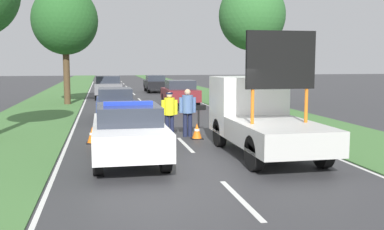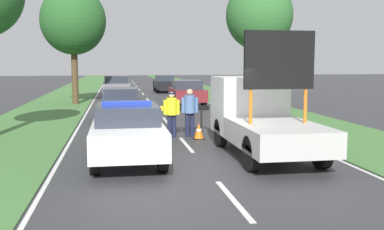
{
  "view_description": "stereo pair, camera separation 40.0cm",
  "coord_description": "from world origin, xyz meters",
  "px_view_note": "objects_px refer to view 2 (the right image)",
  "views": [
    {
      "loc": [
        -2.6,
        -11.32,
        2.67
      ],
      "look_at": [
        0.0,
        1.69,
        1.1
      ],
      "focal_mm": 42.0,
      "sensor_mm": 36.0,
      "label": 1
    },
    {
      "loc": [
        -2.21,
        -11.39,
        2.67
      ],
      "look_at": [
        0.0,
        1.69,
        1.1
      ],
      "focal_mm": 42.0,
      "sensor_mm": 36.0,
      "label": 2
    }
  ],
  "objects_px": {
    "police_officer": "(172,110)",
    "pedestrian_civilian": "(190,109)",
    "traffic_cone_near_truck": "(94,135)",
    "queued_car_hatch_blue": "(120,103)",
    "road_barrier": "(172,111)",
    "traffic_cone_near_police": "(223,123)",
    "traffic_cone_centre_front": "(199,131)",
    "queued_car_sedan_black": "(164,83)",
    "roadside_tree_mid_left": "(259,16)",
    "queued_car_wagon_maroon": "(187,93)",
    "work_truck": "(260,115)",
    "roadside_tree_near_right": "(73,21)",
    "queued_car_suv_grey": "(117,87)",
    "police_car": "(127,131)"
  },
  "relations": [
    {
      "from": "police_officer",
      "to": "pedestrian_civilian",
      "type": "distance_m",
      "value": 0.67
    },
    {
      "from": "traffic_cone_near_truck",
      "to": "queued_car_hatch_blue",
      "type": "bearing_deg",
      "value": 81.51
    },
    {
      "from": "pedestrian_civilian",
      "to": "traffic_cone_near_truck",
      "type": "distance_m",
      "value": 3.48
    },
    {
      "from": "road_barrier",
      "to": "traffic_cone_near_police",
      "type": "relative_size",
      "value": 4.19
    },
    {
      "from": "traffic_cone_centre_front",
      "to": "traffic_cone_near_truck",
      "type": "height_order",
      "value": "same"
    },
    {
      "from": "traffic_cone_centre_front",
      "to": "queued_car_sedan_black",
      "type": "bearing_deg",
      "value": 86.65
    },
    {
      "from": "traffic_cone_near_police",
      "to": "roadside_tree_mid_left",
      "type": "xyz_separation_m",
      "value": [
        4.38,
        9.19,
        5.06
      ]
    },
    {
      "from": "traffic_cone_centre_front",
      "to": "queued_car_wagon_maroon",
      "type": "bearing_deg",
      "value": 83.04
    },
    {
      "from": "police_officer",
      "to": "queued_car_sedan_black",
      "type": "relative_size",
      "value": 0.37
    },
    {
      "from": "work_truck",
      "to": "queued_car_sedan_black",
      "type": "height_order",
      "value": "work_truck"
    },
    {
      "from": "queued_car_wagon_maroon",
      "to": "roadside_tree_near_right",
      "type": "bearing_deg",
      "value": -19.04
    },
    {
      "from": "police_officer",
      "to": "queued_car_suv_grey",
      "type": "distance_m",
      "value": 17.85
    },
    {
      "from": "work_truck",
      "to": "roadside_tree_mid_left",
      "type": "height_order",
      "value": "roadside_tree_mid_left"
    },
    {
      "from": "police_car",
      "to": "queued_car_sedan_black",
      "type": "bearing_deg",
      "value": 80.27
    },
    {
      "from": "queued_car_hatch_blue",
      "to": "police_car",
      "type": "bearing_deg",
      "value": 90.59
    },
    {
      "from": "traffic_cone_near_truck",
      "to": "roadside_tree_mid_left",
      "type": "bearing_deg",
      "value": 49.96
    },
    {
      "from": "traffic_cone_near_truck",
      "to": "queued_car_hatch_blue",
      "type": "height_order",
      "value": "queued_car_hatch_blue"
    },
    {
      "from": "police_officer",
      "to": "traffic_cone_near_police",
      "type": "height_order",
      "value": "police_officer"
    },
    {
      "from": "roadside_tree_near_right",
      "to": "road_barrier",
      "type": "bearing_deg",
      "value": -70.02
    },
    {
      "from": "work_truck",
      "to": "police_officer",
      "type": "xyz_separation_m",
      "value": [
        -2.23,
        3.08,
        -0.14
      ]
    },
    {
      "from": "queued_car_wagon_maroon",
      "to": "queued_car_suv_grey",
      "type": "relative_size",
      "value": 0.95
    },
    {
      "from": "traffic_cone_centre_front",
      "to": "traffic_cone_near_truck",
      "type": "distance_m",
      "value": 3.56
    },
    {
      "from": "police_car",
      "to": "road_barrier",
      "type": "height_order",
      "value": "police_car"
    },
    {
      "from": "queued_car_wagon_maroon",
      "to": "queued_car_sedan_black",
      "type": "relative_size",
      "value": 0.9
    },
    {
      "from": "queued_car_suv_grey",
      "to": "roadside_tree_mid_left",
      "type": "xyz_separation_m",
      "value": [
        8.4,
        -7.45,
        4.51
      ]
    },
    {
      "from": "traffic_cone_near_police",
      "to": "queued_car_hatch_blue",
      "type": "relative_size",
      "value": 0.15
    },
    {
      "from": "police_car",
      "to": "queued_car_hatch_blue",
      "type": "bearing_deg",
      "value": 89.02
    },
    {
      "from": "work_truck",
      "to": "queued_car_wagon_maroon",
      "type": "bearing_deg",
      "value": -89.05
    },
    {
      "from": "queued_car_sedan_black",
      "to": "pedestrian_civilian",
      "type": "bearing_deg",
      "value": 86.04
    },
    {
      "from": "pedestrian_civilian",
      "to": "queued_car_suv_grey",
      "type": "height_order",
      "value": "pedestrian_civilian"
    },
    {
      "from": "work_truck",
      "to": "queued_car_wagon_maroon",
      "type": "relative_size",
      "value": 1.34
    },
    {
      "from": "police_car",
      "to": "queued_car_suv_grey",
      "type": "relative_size",
      "value": 1.15
    },
    {
      "from": "police_car",
      "to": "queued_car_sedan_black",
      "type": "height_order",
      "value": "police_car"
    },
    {
      "from": "traffic_cone_centre_front",
      "to": "pedestrian_civilian",
      "type": "bearing_deg",
      "value": 112.79
    },
    {
      "from": "police_officer",
      "to": "traffic_cone_centre_front",
      "type": "bearing_deg",
      "value": 146.41
    },
    {
      "from": "road_barrier",
      "to": "traffic_cone_near_truck",
      "type": "relative_size",
      "value": 4.99
    },
    {
      "from": "road_barrier",
      "to": "queued_car_wagon_maroon",
      "type": "xyz_separation_m",
      "value": [
        2.19,
        10.36,
        -0.05
      ]
    },
    {
      "from": "queued_car_hatch_blue",
      "to": "queued_car_wagon_maroon",
      "type": "height_order",
      "value": "queued_car_wagon_maroon"
    },
    {
      "from": "traffic_cone_near_truck",
      "to": "roadside_tree_mid_left",
      "type": "height_order",
      "value": "roadside_tree_mid_left"
    },
    {
      "from": "traffic_cone_near_truck",
      "to": "queued_car_suv_grey",
      "type": "distance_m",
      "value": 18.4
    },
    {
      "from": "traffic_cone_centre_front",
      "to": "queued_car_sedan_black",
      "type": "xyz_separation_m",
      "value": [
        1.45,
        24.78,
        0.51
      ]
    },
    {
      "from": "traffic_cone_near_police",
      "to": "roadside_tree_near_right",
      "type": "bearing_deg",
      "value": 117.83
    },
    {
      "from": "police_car",
      "to": "queued_car_suv_grey",
      "type": "height_order",
      "value": "queued_car_suv_grey"
    },
    {
      "from": "road_barrier",
      "to": "queued_car_suv_grey",
      "type": "distance_m",
      "value": 16.95
    },
    {
      "from": "road_barrier",
      "to": "traffic_cone_centre_front",
      "type": "distance_m",
      "value": 1.68
    },
    {
      "from": "police_car",
      "to": "roadside_tree_near_right",
      "type": "bearing_deg",
      "value": 97.82
    },
    {
      "from": "police_car",
      "to": "traffic_cone_centre_front",
      "type": "relative_size",
      "value": 8.59
    },
    {
      "from": "police_officer",
      "to": "roadside_tree_near_right",
      "type": "height_order",
      "value": "roadside_tree_near_right"
    },
    {
      "from": "road_barrier",
      "to": "queued_car_sedan_black",
      "type": "bearing_deg",
      "value": 81.69
    },
    {
      "from": "queued_car_hatch_blue",
      "to": "traffic_cone_near_truck",
      "type": "bearing_deg",
      "value": 81.51
    }
  ]
}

